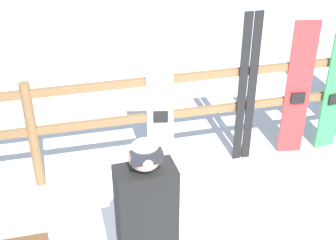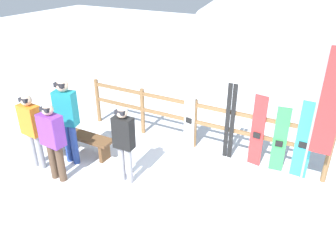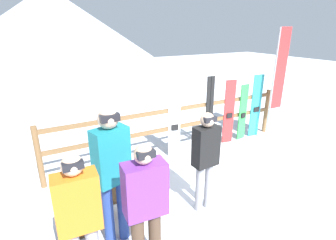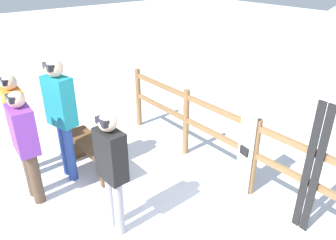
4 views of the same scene
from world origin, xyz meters
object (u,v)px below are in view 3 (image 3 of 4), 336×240
person_orange (79,216)px  person_purple (145,202)px  bench (112,201)px  snowboard_cyan (256,106)px  snowboard_green (243,113)px  person_teal (112,168)px  rental_flag (278,75)px  snowboard_red (229,112)px  person_black (206,155)px  snowboard_white (174,124)px  ski_pair_black (209,113)px

person_orange → person_purple: (0.67, -0.11, -0.01)m
bench → snowboard_cyan: bearing=18.1°
person_orange → snowboard_green: bearing=27.1°
person_teal → rental_flag: (4.46, 1.39, 0.52)m
snowboard_red → snowboard_green: (0.45, -0.00, -0.08)m
person_orange → rental_flag: 5.34m
bench → person_purple: 1.11m
person_orange → snowboard_cyan: bearing=25.0°
person_black → person_teal: bearing=179.2°
person_black → snowboard_cyan: 3.36m
snowboard_white → snowboard_red: (1.50, 0.00, 0.03)m
snowboard_white → ski_pair_black: ski_pair_black is taller
person_orange → person_purple: 0.68m
person_purple → snowboard_red: bearing=36.0°
person_purple → snowboard_cyan: (4.06, 2.31, -0.11)m
bench → snowboard_white: snowboard_white is taller
person_black → person_purple: bearing=-155.2°
person_teal → ski_pair_black: size_ratio=1.09×
snowboard_white → snowboard_green: (1.94, -0.00, -0.05)m
snowboard_red → snowboard_green: bearing=-0.0°
snowboard_red → snowboard_cyan: size_ratio=0.97×
person_orange → snowboard_green: 4.83m
ski_pair_black → snowboard_white: bearing=-179.8°
person_black → rental_flag: size_ratio=0.58×
person_purple → snowboard_red: person_purple is taller
snowboard_cyan → person_purple: bearing=-150.4°
person_black → snowboard_green: bearing=35.9°
snowboard_red → person_teal: bearing=-152.7°
person_teal → snowboard_green: (3.80, 1.73, -0.39)m
snowboard_white → rental_flag: bearing=-7.5°
person_black → person_orange: bearing=-166.5°
person_orange → snowboard_white: size_ratio=1.06×
snowboard_white → snowboard_cyan: 2.37m
snowboard_red → snowboard_cyan: (0.88, 0.00, 0.02)m
person_black → ski_pair_black: (1.40, 1.76, -0.08)m
snowboard_green → snowboard_cyan: (0.43, 0.00, 0.10)m
person_black → snowboard_red: (1.98, 1.75, -0.15)m
person_orange → snowboard_white: bearing=43.1°
person_purple → snowboard_green: size_ratio=1.14×
person_purple → snowboard_red: 3.94m
ski_pair_black → snowboard_red: 0.58m
person_purple → person_teal: bearing=106.9°
person_purple → snowboard_green: bearing=32.5°
person_black → snowboard_cyan: size_ratio=0.98×
bench → snowboard_cyan: snowboard_cyan is taller
bench → snowboard_red: snowboard_red is taller
person_orange → snowboard_cyan: size_ratio=1.00×
snowboard_cyan → rental_flag: 0.91m
snowboard_white → rental_flag: size_ratio=0.56×
bench → snowboard_white: 2.29m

